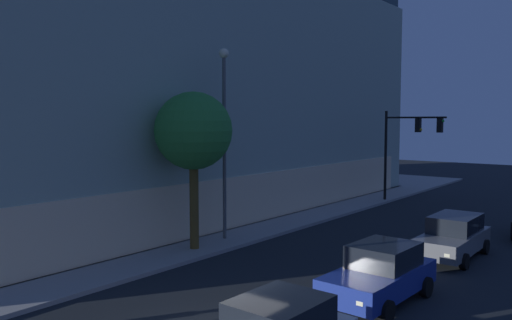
{
  "coord_description": "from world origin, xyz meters",
  "views": [
    {
      "loc": [
        -8.83,
        -8.07,
        5.53
      ],
      "look_at": [
        9.03,
        5.87,
        3.76
      ],
      "focal_mm": 36.29,
      "sensor_mm": 36.0,
      "label": 1
    }
  ],
  "objects_px": {
    "street_lamp_sidewalk": "(224,121)",
    "car_grey": "(453,236)",
    "car_blue": "(380,273)",
    "modern_building": "(133,71)",
    "sidewalk_tree": "(193,132)",
    "traffic_light_far_corner": "(408,138)"
  },
  "relations": [
    {
      "from": "traffic_light_far_corner",
      "to": "car_blue",
      "type": "xyz_separation_m",
      "value": [
        -18.22,
        -6.43,
        -3.5
      ]
    },
    {
      "from": "traffic_light_far_corner",
      "to": "car_grey",
      "type": "relative_size",
      "value": 1.29
    },
    {
      "from": "sidewalk_tree",
      "to": "car_blue",
      "type": "height_order",
      "value": "sidewalk_tree"
    },
    {
      "from": "modern_building",
      "to": "sidewalk_tree",
      "type": "bearing_deg",
      "value": -118.98
    },
    {
      "from": "sidewalk_tree",
      "to": "car_grey",
      "type": "relative_size",
      "value": 1.42
    },
    {
      "from": "modern_building",
      "to": "car_grey",
      "type": "distance_m",
      "value": 22.62
    },
    {
      "from": "street_lamp_sidewalk",
      "to": "sidewalk_tree",
      "type": "xyz_separation_m",
      "value": [
        -2.18,
        -0.23,
        -0.43
      ]
    },
    {
      "from": "car_blue",
      "to": "car_grey",
      "type": "bearing_deg",
      "value": -1.26
    },
    {
      "from": "car_blue",
      "to": "street_lamp_sidewalk",
      "type": "bearing_deg",
      "value": 71.83
    },
    {
      "from": "car_grey",
      "to": "sidewalk_tree",
      "type": "bearing_deg",
      "value": 123.6
    },
    {
      "from": "modern_building",
      "to": "car_grey",
      "type": "relative_size",
      "value": 7.96
    },
    {
      "from": "sidewalk_tree",
      "to": "modern_building",
      "type": "bearing_deg",
      "value": 61.02
    },
    {
      "from": "street_lamp_sidewalk",
      "to": "sidewalk_tree",
      "type": "distance_m",
      "value": 2.23
    },
    {
      "from": "modern_building",
      "to": "car_blue",
      "type": "relative_size",
      "value": 8.27
    },
    {
      "from": "car_blue",
      "to": "car_grey",
      "type": "relative_size",
      "value": 0.96
    },
    {
      "from": "modern_building",
      "to": "sidewalk_tree",
      "type": "xyz_separation_m",
      "value": [
        -6.85,
        -12.37,
        -3.73
      ]
    },
    {
      "from": "traffic_light_far_corner",
      "to": "sidewalk_tree",
      "type": "xyz_separation_m",
      "value": [
        -17.48,
        2.22,
        0.67
      ]
    },
    {
      "from": "street_lamp_sidewalk",
      "to": "car_grey",
      "type": "height_order",
      "value": "street_lamp_sidewalk"
    },
    {
      "from": "modern_building",
      "to": "car_blue",
      "type": "xyz_separation_m",
      "value": [
        -7.59,
        -21.02,
        -7.91
      ]
    },
    {
      "from": "modern_building",
      "to": "street_lamp_sidewalk",
      "type": "height_order",
      "value": "modern_building"
    },
    {
      "from": "traffic_light_far_corner",
      "to": "car_blue",
      "type": "height_order",
      "value": "traffic_light_far_corner"
    },
    {
      "from": "street_lamp_sidewalk",
      "to": "car_blue",
      "type": "relative_size",
      "value": 1.92
    }
  ]
}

